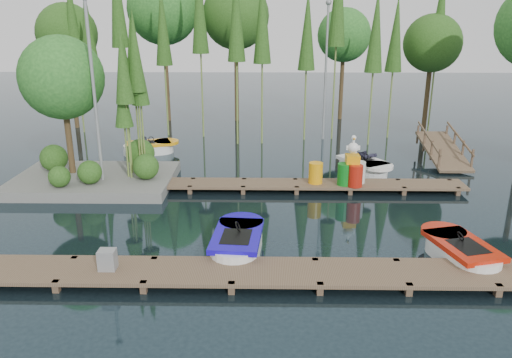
{
  "coord_description": "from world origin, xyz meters",
  "views": [
    {
      "loc": [
        0.78,
        -15.81,
        6.45
      ],
      "look_at": [
        0.5,
        0.5,
        1.1
      ],
      "focal_mm": 35.0,
      "sensor_mm": 36.0,
      "label": 1
    }
  ],
  "objects_px": {
    "drum_cluster": "(353,170)",
    "yellow_barrel": "(316,173)",
    "boat_yellow_far": "(150,148)",
    "utility_cabinet": "(107,260)",
    "boat_red": "(460,252)",
    "boat_blue": "(238,243)",
    "island": "(82,105)"
  },
  "relations": [
    {
      "from": "boat_yellow_far",
      "to": "drum_cluster",
      "type": "distance_m",
      "value": 10.57
    },
    {
      "from": "boat_red",
      "to": "drum_cluster",
      "type": "xyz_separation_m",
      "value": [
        -2.03,
        5.7,
        0.59
      ]
    },
    {
      "from": "island",
      "to": "yellow_barrel",
      "type": "xyz_separation_m",
      "value": [
        9.06,
        -0.79,
        -2.48
      ]
    },
    {
      "from": "boat_yellow_far",
      "to": "yellow_barrel",
      "type": "bearing_deg",
      "value": -35.13
    },
    {
      "from": "boat_yellow_far",
      "to": "drum_cluster",
      "type": "height_order",
      "value": "drum_cluster"
    },
    {
      "from": "island",
      "to": "boat_red",
      "type": "height_order",
      "value": "island"
    },
    {
      "from": "boat_blue",
      "to": "boat_yellow_far",
      "type": "height_order",
      "value": "boat_yellow_far"
    },
    {
      "from": "utility_cabinet",
      "to": "drum_cluster",
      "type": "distance_m",
      "value": 10.04
    },
    {
      "from": "boat_red",
      "to": "drum_cluster",
      "type": "relative_size",
      "value": 1.57
    },
    {
      "from": "boat_yellow_far",
      "to": "island",
      "type": "bearing_deg",
      "value": -107.57
    },
    {
      "from": "boat_blue",
      "to": "drum_cluster",
      "type": "height_order",
      "value": "drum_cluster"
    },
    {
      "from": "boat_blue",
      "to": "utility_cabinet",
      "type": "bearing_deg",
      "value": -149.02
    },
    {
      "from": "boat_yellow_far",
      "to": "drum_cluster",
      "type": "relative_size",
      "value": 1.54
    },
    {
      "from": "boat_blue",
      "to": "boat_red",
      "type": "bearing_deg",
      "value": 0.26
    },
    {
      "from": "drum_cluster",
      "to": "yellow_barrel",
      "type": "bearing_deg",
      "value": 173.78
    },
    {
      "from": "boat_red",
      "to": "yellow_barrel",
      "type": "distance_m",
      "value": 6.79
    },
    {
      "from": "boat_yellow_far",
      "to": "boat_red",
      "type": "bearing_deg",
      "value": -45.49
    },
    {
      "from": "boat_red",
      "to": "utility_cabinet",
      "type": "bearing_deg",
      "value": 172.43
    },
    {
      "from": "boat_red",
      "to": "boat_yellow_far",
      "type": "height_order",
      "value": "boat_yellow_far"
    },
    {
      "from": "yellow_barrel",
      "to": "boat_red",
      "type": "bearing_deg",
      "value": -59.69
    },
    {
      "from": "island",
      "to": "drum_cluster",
      "type": "relative_size",
      "value": 3.53
    },
    {
      "from": "yellow_barrel",
      "to": "utility_cabinet",
      "type": "bearing_deg",
      "value": -130.37
    },
    {
      "from": "boat_blue",
      "to": "drum_cluster",
      "type": "bearing_deg",
      "value": 56.39
    },
    {
      "from": "utility_cabinet",
      "to": "drum_cluster",
      "type": "height_order",
      "value": "drum_cluster"
    },
    {
      "from": "boat_blue",
      "to": "boat_yellow_far",
      "type": "relative_size",
      "value": 1.02
    },
    {
      "from": "boat_red",
      "to": "yellow_barrel",
      "type": "relative_size",
      "value": 3.71
    },
    {
      "from": "island",
      "to": "yellow_barrel",
      "type": "relative_size",
      "value": 8.35
    },
    {
      "from": "boat_blue",
      "to": "boat_yellow_far",
      "type": "xyz_separation_m",
      "value": [
        -4.9,
        10.74,
        0.0
      ]
    },
    {
      "from": "boat_blue",
      "to": "yellow_barrel",
      "type": "bearing_deg",
      "value": 67.68
    },
    {
      "from": "boat_blue",
      "to": "boat_red",
      "type": "height_order",
      "value": "boat_blue"
    },
    {
      "from": "boat_red",
      "to": "utility_cabinet",
      "type": "relative_size",
      "value": 5.69
    },
    {
      "from": "boat_red",
      "to": "boat_blue",
      "type": "bearing_deg",
      "value": 161.2
    }
  ]
}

